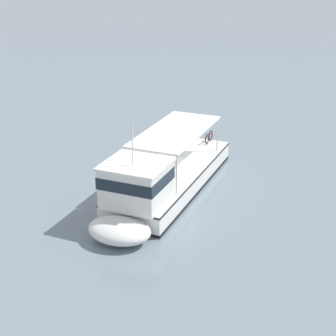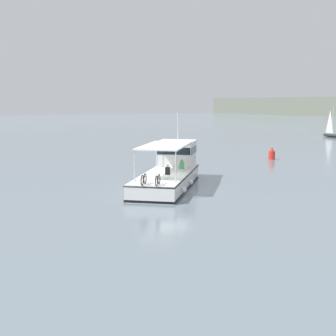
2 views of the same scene
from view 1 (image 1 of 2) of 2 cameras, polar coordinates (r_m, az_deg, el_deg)
name	(u,v)px [view 1 (image 1 of 2)]	position (r m, az deg, el deg)	size (l,w,h in m)	color
ground_plane	(169,180)	(29.08, 0.10, -1.35)	(400.00, 400.00, 0.00)	slate
ferry_main	(160,182)	(26.37, -0.86, -1.56)	(11.83, 10.39, 5.32)	white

